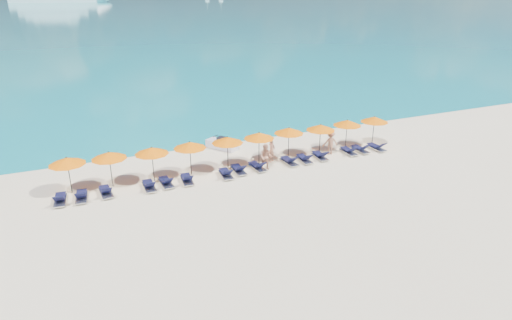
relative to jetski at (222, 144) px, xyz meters
name	(u,v)px	position (x,y,z in m)	size (l,w,h in m)	color
ground	(277,196)	(0.16, -8.99, -0.37)	(1400.00, 1400.00, 0.00)	beige
sea	(64,1)	(0.16, 651.01, -0.36)	(1600.00, 1300.00, 0.01)	#1FA9B2
sailboat_near	(207,1)	(172.00, 542.85, 0.61)	(5.20, 1.73, 9.53)	white
sailboat_far	(221,1)	(189.01, 537.56, 0.63)	(5.29, 1.76, 9.70)	white
jetski	(222,144)	(0.00, 0.00, 0.00)	(2.12, 2.64, 0.90)	silver
beachgoer_a	(272,150)	(2.28, -3.86, 0.46)	(0.60, 0.40, 1.66)	tan
beachgoer_b	(266,157)	(1.30, -5.03, 0.52)	(0.86, 0.50, 1.77)	tan
beachgoer_c	(330,142)	(6.83, -4.24, 0.53)	(1.16, 0.54, 1.80)	tan
umbrella_0	(67,161)	(-10.72, -3.65, 1.65)	(2.10, 2.10, 2.28)	black
umbrella_1	(109,155)	(-8.40, -3.68, 1.65)	(2.10, 2.10, 2.28)	black
umbrella_2	(152,151)	(-5.91, -3.88, 1.65)	(2.10, 2.10, 2.28)	black
umbrella_3	(190,145)	(-3.49, -3.82, 1.65)	(2.10, 2.10, 2.28)	black
umbrella_4	(227,140)	(-0.95, -3.84, 1.65)	(2.10, 2.10, 2.28)	black
umbrella_5	(259,136)	(1.33, -3.82, 1.65)	(2.10, 2.10, 2.28)	black
umbrella_6	(289,131)	(3.71, -3.65, 1.65)	(2.10, 2.10, 2.28)	black
umbrella_7	(321,127)	(6.16, -3.89, 1.65)	(2.10, 2.10, 2.28)	black
umbrella_8	(347,123)	(8.60, -3.68, 1.65)	(2.10, 2.10, 2.28)	black
umbrella_9	(375,119)	(11.05, -3.75, 1.65)	(2.10, 2.10, 2.28)	black
lounger_0	(60,199)	(-11.37, -4.81, -0.13)	(0.75, 1.74, 0.66)	silver
lounger_1	(81,196)	(-10.25, -4.87, -0.13)	(0.76, 1.75, 0.66)	silver
lounger_2	(106,191)	(-8.91, -4.80, -0.13)	(0.74, 1.74, 0.66)	silver
lounger_3	(149,186)	(-6.44, -5.00, -0.13)	(0.62, 1.70, 0.66)	silver
lounger_4	(166,182)	(-5.39, -4.89, -0.13)	(0.72, 1.73, 0.66)	silver
lounger_5	(187,179)	(-4.10, -4.98, -0.13)	(0.76, 1.75, 0.66)	silver
lounger_6	(226,173)	(-1.58, -5.12, -0.13)	(0.74, 1.74, 0.66)	silver
lounger_7	(239,169)	(-0.58, -4.82, -0.13)	(0.66, 1.72, 0.66)	silver
lounger_8	(257,166)	(0.77, -4.83, -0.13)	(0.78, 1.75, 0.66)	silver
lounger_9	(289,161)	(3.18, -4.82, -0.13)	(0.72, 1.73, 0.66)	silver
lounger_10	(304,159)	(4.35, -4.85, -0.13)	(0.71, 1.73, 0.66)	silver
lounger_11	(320,156)	(5.67, -4.80, -0.13)	(0.77, 1.75, 0.66)	silver
lounger_12	(349,151)	(8.11, -4.81, -0.13)	(0.69, 1.73, 0.66)	silver
lounger_13	(360,149)	(9.14, -4.79, -0.13)	(0.70, 1.73, 0.66)	silver
lounger_14	(377,147)	(10.52, -4.95, -0.13)	(0.73, 1.74, 0.66)	silver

